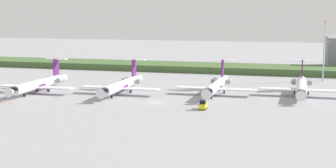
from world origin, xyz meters
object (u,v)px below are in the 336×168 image
Objects in this scene: baggage_tug at (203,105)px; safety_cone_rear_marker at (10,102)px; safety_cone_mid_marker at (4,102)px; regional_jet_second at (122,85)px; regional_jet_nearest at (39,84)px; regional_jet_fourth at (301,87)px; antenna_mast at (324,56)px; regional_jet_third at (217,85)px.

baggage_tug is 5.82× the size of safety_cone_rear_marker.
regional_jet_second is at bearing 41.98° from safety_cone_mid_marker.
regional_jet_second reaches higher than safety_cone_mid_marker.
regional_jet_nearest is at bearing 89.57° from safety_cone_mid_marker.
baggage_tug reaches higher than safety_cone_mid_marker.
regional_jet_second is at bearing -168.28° from regional_jet_fourth.
regional_jet_fourth is 56.36× the size of safety_cone_rear_marker.
regional_jet_second is 31.30m from safety_cone_rear_marker.
safety_cone_rear_marker is at bearing -134.92° from regional_jet_second.
regional_jet_second reaches higher than safety_cone_rear_marker.
antenna_mast reaches higher than baggage_tug.
regional_jet_third is 57.58m from safety_cone_mid_marker.
regional_jet_fourth is at bearing 11.33° from regional_jet_nearest.
baggage_tug reaches higher than safety_cone_rear_marker.
antenna_mast is (56.37, 42.30, 5.97)m from regional_jet_second.
safety_cone_mid_marker and safety_cone_rear_marker have the same top height.
safety_cone_mid_marker is at bearing 168.35° from safety_cone_rear_marker.
safety_cone_rear_marker is (-48.29, -28.27, -2.26)m from regional_jet_third.
regional_jet_second is 70.72m from antenna_mast.
regional_jet_nearest is 9.69× the size of baggage_tug.
regional_jet_third is 56.36× the size of safety_cone_rear_marker.
regional_jet_nearest is 56.36× the size of safety_cone_rear_marker.
safety_cone_mid_marker is (-80.46, -63.97, -8.23)m from antenna_mast.
antenna_mast is at bearing 36.88° from regional_jet_second.
regional_jet_nearest is at bearing 166.60° from baggage_tug.
safety_cone_mid_marker is 1.00× the size of safety_cone_rear_marker.
regional_jet_fourth is at bearing 23.47° from safety_cone_mid_marker.
safety_cone_mid_marker is 2.10m from safety_cone_rear_marker.
regional_jet_third is at bearing 13.23° from regional_jet_second.
regional_jet_nearest is at bearing 96.21° from safety_cone_rear_marker.
baggage_tug is at bearing -88.26° from regional_jet_third.
safety_cone_rear_marker is at bearing -173.56° from baggage_tug.
regional_jet_nearest is at bearing -169.49° from regional_jet_second.
regional_jet_nearest and regional_jet_second have the same top height.
baggage_tug is at bearing 5.72° from safety_cone_mid_marker.
antenna_mast reaches higher than regional_jet_second.
regional_jet_fourth is at bearing 24.35° from safety_cone_rear_marker.
antenna_mast is 6.37× the size of baggage_tug.
regional_jet_second is 9.69× the size of baggage_tug.
regional_jet_third reaches higher than baggage_tug.
safety_cone_rear_marker is (-22.04, -22.10, -2.26)m from regional_jet_second.
safety_cone_rear_marker is at bearing -155.65° from regional_jet_fourth.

